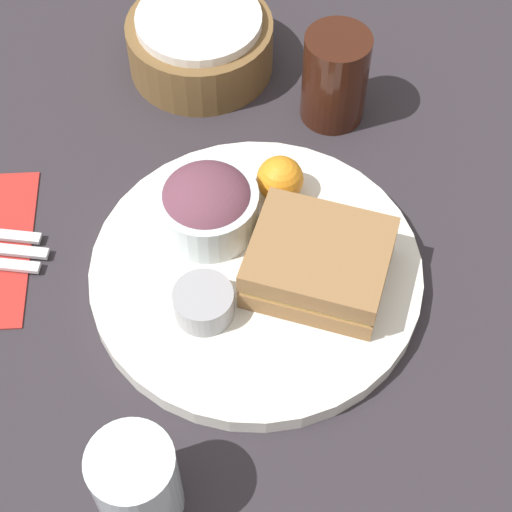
# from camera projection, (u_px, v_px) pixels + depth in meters

# --- Properties ---
(ground_plane) EXTENTS (4.00, 4.00, 0.00)m
(ground_plane) POSITION_uv_depth(u_px,v_px,m) (256.00, 279.00, 0.88)
(ground_plane) COLOR #2D282D
(plate) EXTENTS (0.34, 0.34, 0.02)m
(plate) POSITION_uv_depth(u_px,v_px,m) (256.00, 273.00, 0.87)
(plate) COLOR white
(plate) RESTS_ON ground_plane
(sandwich) EXTENTS (0.16, 0.15, 0.05)m
(sandwich) POSITION_uv_depth(u_px,v_px,m) (319.00, 263.00, 0.83)
(sandwich) COLOR olive
(sandwich) RESTS_ON plate
(salad_bowl) EXTENTS (0.11, 0.11, 0.06)m
(salad_bowl) POSITION_uv_depth(u_px,v_px,m) (207.00, 205.00, 0.86)
(salad_bowl) COLOR silver
(salad_bowl) RESTS_ON plate
(dressing_cup) EXTENTS (0.06, 0.06, 0.03)m
(dressing_cup) POSITION_uv_depth(u_px,v_px,m) (204.00, 303.00, 0.82)
(dressing_cup) COLOR #99999E
(dressing_cup) RESTS_ON plate
(orange_wedge) EXTENTS (0.05, 0.05, 0.05)m
(orange_wedge) POSITION_uv_depth(u_px,v_px,m) (280.00, 179.00, 0.89)
(orange_wedge) COLOR orange
(orange_wedge) RESTS_ON plate
(drink_glass) EXTENTS (0.07, 0.07, 0.11)m
(drink_glass) POSITION_uv_depth(u_px,v_px,m) (335.00, 77.00, 0.96)
(drink_glass) COLOR #38190F
(drink_glass) RESTS_ON ground_plane
(bread_basket) EXTENTS (0.17, 0.17, 0.08)m
(bread_basket) POSITION_uv_depth(u_px,v_px,m) (200.00, 42.00, 1.02)
(bread_basket) COLOR brown
(bread_basket) RESTS_ON ground_plane
(water_glass) EXTENTS (0.07, 0.07, 0.10)m
(water_glass) POSITION_uv_depth(u_px,v_px,m) (136.00, 483.00, 0.70)
(water_glass) COLOR silver
(water_glass) RESTS_ON ground_plane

